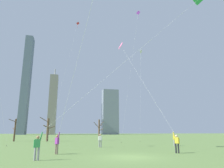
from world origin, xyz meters
name	(u,v)px	position (x,y,z in m)	size (l,w,h in m)	color
ground_plane	(130,157)	(0.00, 0.00, 0.00)	(400.00, 400.00, 0.00)	#5B7A3D
kite_flyer_foreground_left_blue	(61,126)	(-5.26, 2.20, 2.36)	(3.11, 10.25, 14.93)	#726656
kite_flyer_midfield_center_pink	(162,116)	(4.27, 2.84, 3.35)	(4.18, 6.37, 12.99)	black
kite_flyer_midfield_left_green	(77,110)	(-4.19, -0.28, 3.45)	(15.85, 1.61, 16.20)	gray
bystander_watching_nearby	(100,140)	(-0.51, 10.30, 0.90)	(0.51, 0.24, 1.62)	gray
bystander_strolling_midfield	(174,139)	(9.80, 10.57, 0.90)	(0.34, 0.46, 1.62)	gray
distant_kite_drifting_right_red	(73,41)	(-3.80, 28.14, 22.03)	(5.43, 2.43, 27.03)	red
distant_kite_drifting_left_purple	(136,28)	(8.20, 19.62, 22.16)	(3.94, 1.55, 26.01)	purple
distant_kite_low_near_trees_white	(141,58)	(11.45, 25.87, 18.25)	(2.05, 2.34, 20.56)	white
bare_tree_far_right_edge	(15,129)	(-14.55, 29.97, 2.38)	(1.67, 2.37, 4.74)	#4C3828
bare_tree_leftmost	(48,129)	(-8.12, 29.25, 2.42)	(3.05, 1.51, 4.82)	brown
bare_tree_left_of_center	(99,129)	(3.02, 31.80, 2.47)	(2.64, 2.03, 4.68)	brown
skyline_slender_spire	(110,112)	(27.90, 130.47, 16.06)	(11.44, 6.67, 32.12)	gray
skyline_tall_tower	(26,84)	(-31.51, 132.91, 34.34)	(5.01, 9.29, 68.67)	slate
skyline_short_annex	(53,105)	(-12.43, 128.05, 19.74)	(5.22, 11.82, 44.87)	gray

